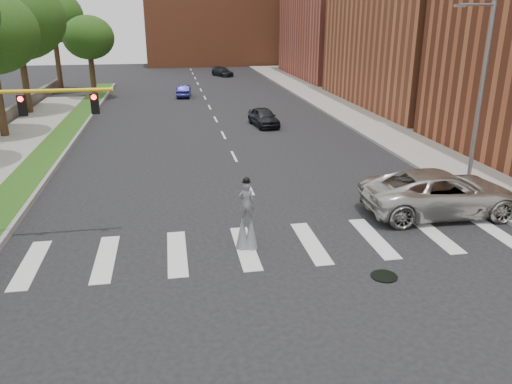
% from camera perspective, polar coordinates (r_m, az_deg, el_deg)
% --- Properties ---
extents(ground_plane, '(160.00, 160.00, 0.00)m').
position_cam_1_polar(ground_plane, '(18.40, 3.25, -7.44)').
color(ground_plane, black).
rests_on(ground_plane, ground).
extents(grass_median, '(2.00, 60.00, 0.25)m').
position_cam_1_polar(grass_median, '(37.67, -21.49, 5.58)').
color(grass_median, '#224B15').
rests_on(grass_median, ground).
extents(median_curb, '(0.20, 60.00, 0.28)m').
position_cam_1_polar(median_curb, '(37.46, -19.92, 5.72)').
color(median_curb, gray).
rests_on(median_curb, ground).
extents(sidewalk_right, '(5.00, 90.00, 0.18)m').
position_cam_1_polar(sidewalk_right, '(44.85, 11.77, 8.53)').
color(sidewalk_right, gray).
rests_on(sidewalk_right, ground).
extents(manhole, '(0.90, 0.90, 0.04)m').
position_cam_1_polar(manhole, '(17.62, 14.43, -9.31)').
color(manhole, black).
rests_on(manhole, ground).
extents(building_far, '(16.00, 22.00, 20.00)m').
position_cam_1_polar(building_far, '(74.59, 11.08, 20.48)').
color(building_far, '#AB4E3F').
rests_on(building_far, ground).
extents(building_backdrop, '(26.00, 14.00, 18.00)m').
position_cam_1_polar(building_backdrop, '(94.47, -4.17, 19.89)').
color(building_backdrop, '#A15332').
rests_on(building_backdrop, ground).
extents(streetlight, '(2.05, 0.20, 9.00)m').
position_cam_1_polar(streetlight, '(26.66, 24.18, 10.45)').
color(streetlight, slate).
rests_on(streetlight, ground).
extents(traffic_signal, '(5.30, 0.23, 6.20)m').
position_cam_1_polar(traffic_signal, '(20.30, -26.82, 5.53)').
color(traffic_signal, black).
rests_on(traffic_signal, ground).
extents(stilt_performer, '(0.84, 0.57, 2.84)m').
position_cam_1_polar(stilt_performer, '(18.60, -1.08, -3.44)').
color(stilt_performer, '#372616').
rests_on(stilt_performer, ground).
extents(suv_crossing, '(7.07, 3.43, 1.94)m').
position_cam_1_polar(suv_crossing, '(23.42, 20.45, -0.08)').
color(suv_crossing, '#B5B2AB').
rests_on(suv_crossing, ground).
extents(car_near, '(2.22, 4.40, 1.44)m').
position_cam_1_polar(car_near, '(40.04, 0.88, 8.56)').
color(car_near, black).
rests_on(car_near, ground).
extents(car_mid, '(1.73, 4.03, 1.29)m').
position_cam_1_polar(car_mid, '(55.49, -8.25, 11.37)').
color(car_mid, navy).
rests_on(car_mid, ground).
extents(car_far, '(3.29, 4.65, 1.25)m').
position_cam_1_polar(car_far, '(74.50, -3.86, 13.55)').
color(car_far, black).
rests_on(car_far, ground).
extents(tree_4, '(8.07, 8.07, 11.51)m').
position_cam_1_polar(tree_4, '(48.73, -25.75, 17.39)').
color(tree_4, '#372616').
rests_on(tree_4, ground).
extents(tree_5, '(6.72, 6.72, 11.14)m').
position_cam_1_polar(tree_5, '(62.35, -22.28, 18.09)').
color(tree_5, '#372616').
rests_on(tree_5, ground).
extents(tree_6, '(5.15, 5.15, 8.41)m').
position_cam_1_polar(tree_6, '(55.80, -18.59, 16.35)').
color(tree_6, '#372616').
rests_on(tree_6, ground).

